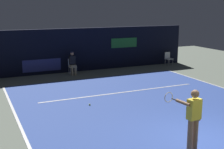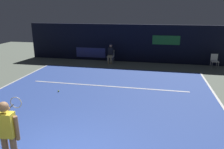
% 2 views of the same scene
% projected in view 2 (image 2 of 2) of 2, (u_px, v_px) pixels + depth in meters
% --- Properties ---
extents(ground_plane, '(28.66, 28.66, 0.00)m').
position_uv_depth(ground_plane, '(97.00, 101.00, 8.77)').
color(ground_plane, gray).
extents(court_surface, '(9.77, 10.13, 0.01)m').
position_uv_depth(court_surface, '(97.00, 101.00, 8.77)').
color(court_surface, '#3856B2').
rests_on(court_surface, ground).
extents(line_service, '(7.62, 0.10, 0.01)m').
position_uv_depth(line_service, '(107.00, 86.00, 10.43)').
color(line_service, white).
rests_on(line_service, court_surface).
extents(back_wall, '(14.11, 0.33, 2.60)m').
position_uv_depth(back_wall, '(125.00, 43.00, 15.25)').
color(back_wall, black).
rests_on(back_wall, ground).
extents(tennis_player, '(0.69, 0.93, 1.73)m').
position_uv_depth(tennis_player, '(8.00, 133.00, 4.71)').
color(tennis_player, '#8C6647').
rests_on(tennis_player, ground).
extents(line_judge_on_chair, '(0.46, 0.54, 1.32)m').
position_uv_depth(line_judge_on_chair, '(111.00, 53.00, 14.80)').
color(line_judge_on_chair, white).
rests_on(line_judge_on_chair, ground).
extents(courtside_chair_near, '(0.47, 0.44, 0.88)m').
position_uv_depth(courtside_chair_near, '(215.00, 60.00, 13.65)').
color(courtside_chair_near, white).
rests_on(courtside_chair_near, ground).
extents(tennis_ball, '(0.07, 0.07, 0.07)m').
position_uv_depth(tennis_ball, '(58.00, 91.00, 9.72)').
color(tennis_ball, '#CCE033').
rests_on(tennis_ball, court_surface).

